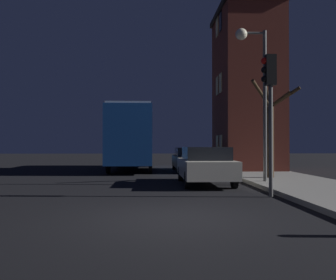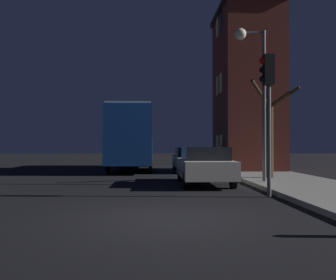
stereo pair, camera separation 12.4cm
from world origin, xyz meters
TOP-DOWN VIEW (x-y plane):
  - ground_plane at (0.00, 0.00)m, footprint 120.00×120.00m
  - brick_building at (5.13, 13.78)m, footprint 3.46×5.28m
  - streetlamp at (3.48, 6.15)m, footprint 1.19×0.44m
  - traffic_light at (3.01, 2.91)m, footprint 0.43×0.24m
  - bare_tree at (4.59, 7.65)m, footprint 2.21×1.33m
  - bus at (-1.61, 15.26)m, footprint 2.45×9.40m
  - car_near_lane at (1.63, 6.53)m, footprint 1.83×4.56m
  - car_mid_lane at (1.80, 13.72)m, footprint 1.84×4.64m

SIDE VIEW (x-z plane):
  - ground_plane at x=0.00m, z-range 0.00..0.00m
  - car_mid_lane at x=1.80m, z-range 0.04..1.41m
  - car_near_lane at x=1.63m, z-range 0.04..1.48m
  - bare_tree at x=4.59m, z-range 0.13..4.10m
  - bus at x=-1.61m, z-range 0.35..4.07m
  - traffic_light at x=3.01m, z-range 0.91..5.08m
  - streetlamp at x=3.48m, z-range 1.36..7.18m
  - brick_building at x=5.13m, z-range 0.17..9.50m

